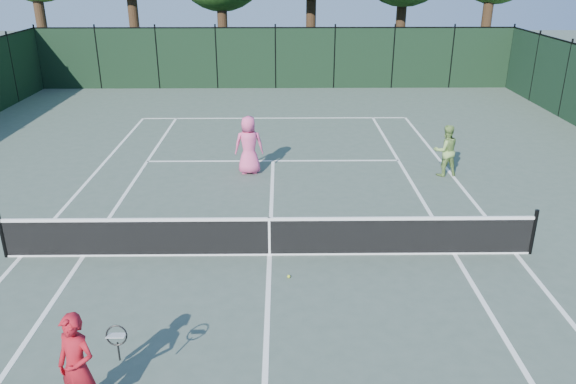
{
  "coord_description": "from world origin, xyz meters",
  "views": [
    {
      "loc": [
        0.27,
        -10.99,
        5.99
      ],
      "look_at": [
        0.42,
        1.0,
        1.1
      ],
      "focal_mm": 35.0,
      "sensor_mm": 36.0,
      "label": 1
    }
  ],
  "objects_px": {
    "loose_ball_midcourt": "(289,276)",
    "player_green": "(446,150)",
    "coach": "(77,366)",
    "player_pink": "(249,145)"
  },
  "relations": [
    {
      "from": "loose_ball_midcourt",
      "to": "player_green",
      "type": "bearing_deg",
      "value": 51.35
    },
    {
      "from": "coach",
      "to": "player_pink",
      "type": "distance_m",
      "value": 10.14
    },
    {
      "from": "coach",
      "to": "player_pink",
      "type": "relative_size",
      "value": 0.92
    },
    {
      "from": "player_pink",
      "to": "player_green",
      "type": "xyz_separation_m",
      "value": [
        5.92,
        -0.27,
        -0.11
      ]
    },
    {
      "from": "player_green",
      "to": "loose_ball_midcourt",
      "type": "xyz_separation_m",
      "value": [
        -4.8,
        -6.0,
        -0.75
      ]
    },
    {
      "from": "coach",
      "to": "loose_ball_midcourt",
      "type": "height_order",
      "value": "coach"
    },
    {
      "from": "player_green",
      "to": "loose_ball_midcourt",
      "type": "distance_m",
      "value": 7.72
    },
    {
      "from": "coach",
      "to": "loose_ball_midcourt",
      "type": "distance_m",
      "value": 4.81
    },
    {
      "from": "player_pink",
      "to": "player_green",
      "type": "height_order",
      "value": "player_pink"
    },
    {
      "from": "player_pink",
      "to": "loose_ball_midcourt",
      "type": "height_order",
      "value": "player_pink"
    }
  ]
}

